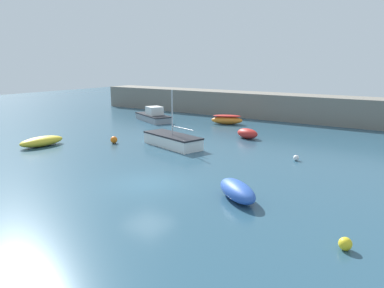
# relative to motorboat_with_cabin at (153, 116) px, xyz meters

# --- Properties ---
(ground_plane) EXTENTS (120.00, 120.00, 0.20)m
(ground_plane) POSITION_rel_motorboat_with_cabin_xyz_m (13.67, -16.95, -0.66)
(ground_plane) COLOR #284C60
(harbor_breakwater) EXTENTS (56.24, 3.92, 2.87)m
(harbor_breakwater) POSITION_rel_motorboat_with_cabin_xyz_m (13.67, 9.51, 0.88)
(harbor_breakwater) COLOR slate
(harbor_breakwater) RESTS_ON ground_plane
(motorboat_with_cabin) EXTENTS (5.83, 4.19, 1.65)m
(motorboat_with_cabin) POSITION_rel_motorboat_with_cabin_xyz_m (0.00, 0.00, 0.00)
(motorboat_with_cabin) COLOR gray
(motorboat_with_cabin) RESTS_ON ground_plane
(sailboat_short_mast) EXTENTS (5.68, 3.32, 4.43)m
(sailboat_short_mast) POSITION_rel_motorboat_with_cabin_xyz_m (9.39, -8.95, -0.07)
(sailboat_short_mast) COLOR white
(sailboat_short_mast) RESTS_ON ground_plane
(dinghy_near_pier) EXTENTS (2.32, 1.72, 0.86)m
(dinghy_near_pier) POSITION_rel_motorboat_with_cabin_xyz_m (12.87, -2.82, -0.13)
(dinghy_near_pier) COLOR red
(dinghy_near_pier) RESTS_ON ground_plane
(rowboat_white_midwater) EXTENTS (3.15, 2.82, 0.90)m
(rowboat_white_midwater) POSITION_rel_motorboat_with_cabin_xyz_m (18.92, -16.44, -0.11)
(rowboat_white_midwater) COLOR #2D56B7
(rowboat_white_midwater) RESTS_ON ground_plane
(open_tender_yellow) EXTENTS (1.73, 3.65, 0.76)m
(open_tender_yellow) POSITION_rel_motorboat_with_cabin_xyz_m (0.81, -14.63, -0.18)
(open_tender_yellow) COLOR yellow
(open_tender_yellow) RESTS_ON ground_plane
(rowboat_with_red_cover) EXTENTS (3.50, 2.31, 0.99)m
(rowboat_with_red_cover) POSITION_rel_motorboat_with_cabin_xyz_m (7.79, 2.77, -0.06)
(rowboat_with_red_cover) COLOR orange
(rowboat_with_red_cover) RESTS_ON ground_plane
(mooring_buoy_white) EXTENTS (0.38, 0.38, 0.38)m
(mooring_buoy_white) POSITION_rel_motorboat_with_cabin_xyz_m (18.86, -7.74, -0.37)
(mooring_buoy_white) COLOR white
(mooring_buoy_white) RESTS_ON ground_plane
(mooring_buoy_yellow) EXTENTS (0.48, 0.48, 0.48)m
(mooring_buoy_yellow) POSITION_rel_motorboat_with_cabin_xyz_m (24.37, -18.73, -0.32)
(mooring_buoy_yellow) COLOR yellow
(mooring_buoy_yellow) RESTS_ON ground_plane
(mooring_buoy_orange) EXTENTS (0.57, 0.57, 0.57)m
(mooring_buoy_orange) POSITION_rel_motorboat_with_cabin_xyz_m (4.74, -10.70, -0.27)
(mooring_buoy_orange) COLOR orange
(mooring_buoy_orange) RESTS_ON ground_plane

